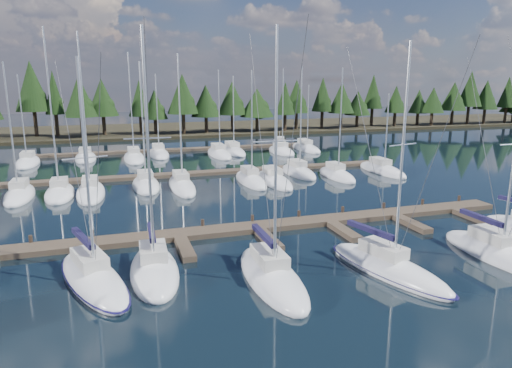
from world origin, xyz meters
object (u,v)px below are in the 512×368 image
object	(u,v)px
front_sailboat_4	(388,268)
motor_yacht_right	(279,149)
main_dock	(259,230)
front_sailboat_5	(496,253)
front_sailboat_1	(93,278)
front_sailboat_3	(272,276)
front_sailboat_2	(154,270)

from	to	relation	value
front_sailboat_4	motor_yacht_right	world-z (taller)	front_sailboat_4
main_dock	front_sailboat_5	bearing A→B (deg)	-35.73
front_sailboat_1	motor_yacht_right	size ratio (longest dim) A/B	1.62
main_dock	motor_yacht_right	bearing A→B (deg)	67.14
front_sailboat_1	front_sailboat_5	xyz separation A→B (m)	(24.97, -3.92, 0.01)
front_sailboat_3	front_sailboat_2	bearing A→B (deg)	155.57
main_dock	front_sailboat_2	size ratio (longest dim) A/B	2.95
front_sailboat_4	front_sailboat_2	bearing A→B (deg)	163.85
main_dock	front_sailboat_3	size ratio (longest dim) A/B	2.97
front_sailboat_1	motor_yacht_right	world-z (taller)	front_sailboat_1
main_dock	front_sailboat_4	bearing A→B (deg)	-61.68
front_sailboat_2	front_sailboat_5	xyz separation A→B (m)	(21.53, -3.95, -0.01)
front_sailboat_2	front_sailboat_4	size ratio (longest dim) A/B	1.05
main_dock	front_sailboat_5	size ratio (longest dim) A/B	3.23
front_sailboat_3	motor_yacht_right	xyz separation A→B (m)	(17.66, 45.65, 0.15)
front_sailboat_2	front_sailboat_5	world-z (taller)	front_sailboat_2
front_sailboat_2	motor_yacht_right	xyz separation A→B (m)	(24.03, 42.76, 0.14)
front_sailboat_3	front_sailboat_5	world-z (taller)	front_sailboat_3
front_sailboat_2	motor_yacht_right	distance (m)	49.05
front_sailboat_3	front_sailboat_4	bearing A→B (deg)	-8.04
front_sailboat_1	front_sailboat_4	world-z (taller)	front_sailboat_4
main_dock	front_sailboat_1	size ratio (longest dim) A/B	3.31
front_sailboat_1	front_sailboat_2	world-z (taller)	front_sailboat_2
motor_yacht_right	front_sailboat_5	bearing A→B (deg)	-93.06
front_sailboat_4	front_sailboat_5	bearing A→B (deg)	-0.47
front_sailboat_5	motor_yacht_right	size ratio (longest dim) A/B	1.66
main_dock	front_sailboat_4	distance (m)	10.71
main_dock	front_sailboat_1	xyz separation A→B (m)	(-11.77, -5.58, 0.08)
front_sailboat_4	front_sailboat_5	xyz separation A→B (m)	(8.12, -0.07, -0.00)
front_sailboat_3	motor_yacht_right	size ratio (longest dim) A/B	1.80
front_sailboat_4	motor_yacht_right	xyz separation A→B (m)	(10.61, 46.65, 0.15)
main_dock	front_sailboat_1	world-z (taller)	front_sailboat_1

